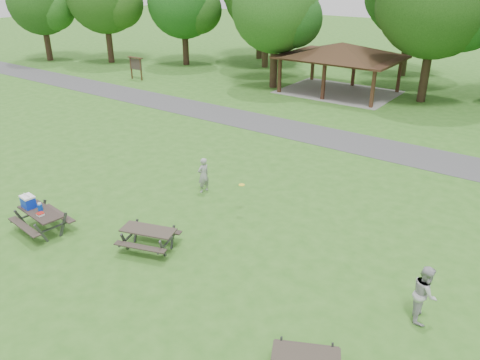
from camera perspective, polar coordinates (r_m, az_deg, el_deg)
name	(u,v)px	position (r m, az deg, el deg)	size (l,w,h in m)	color
ground	(150,245)	(16.85, -10.86, -7.82)	(160.00, 160.00, 0.00)	#31691E
asphalt_path	(328,137)	(27.30, 10.64, 5.17)	(120.00, 3.20, 0.02)	#434345
pavilion	(342,52)	(37.04, 12.28, 15.02)	(8.60, 7.01, 3.76)	#331F12
notice_board	(136,64)	(41.90, -12.61, 13.62)	(1.60, 0.30, 1.88)	#382014
tree_row_b	(184,4)	(47.28, -6.80, 20.56)	(7.14, 6.80, 9.28)	black
tree_row_d	(276,12)	(37.67, 4.46, 19.79)	(6.93, 6.60, 9.27)	black
tree_row_e	(439,1)	(35.63, 23.05, 19.41)	(8.40, 8.00, 11.02)	black
tree_flank_left	(42,4)	(53.05, -23.02, 19.19)	(6.72, 6.40, 8.93)	black
picnic_table_near	(37,211)	(18.61, -23.54, -3.48)	(2.16, 1.81, 1.39)	#2A221E
picnic_table_middle	(148,234)	(16.36, -11.10, -6.48)	(2.22, 1.99, 0.81)	#332B24
picnic_table_far	(306,359)	(11.87, 8.03, -20.79)	(2.01, 1.86, 0.70)	#2F2922
frisbee_in_flight	(242,185)	(17.96, 0.21, -0.60)	(0.31, 0.31, 0.02)	yellow
frisbee_thrower	(203,175)	(20.03, -4.48, 0.59)	(0.57, 0.37, 1.56)	#99999B
frisbee_catcher	(425,293)	(13.97, 21.59, -12.72)	(0.82, 0.64, 1.69)	#ACACAF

